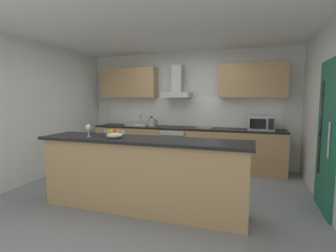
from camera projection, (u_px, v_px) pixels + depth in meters
The scene contains 19 objects.
ground at pixel (160, 191), 4.32m from camera, with size 5.81×4.84×0.02m, color gray.
ceiling at pixel (159, 30), 4.04m from camera, with size 5.81×4.84×0.02m, color white.
wall_back at pixel (189, 109), 6.05m from camera, with size 5.81×0.12×2.60m, color silver.
wall_left at pixel (39, 111), 4.95m from camera, with size 0.12×4.84×2.60m, color silver.
wall_right at pixel (334, 116), 3.41m from camera, with size 0.12×4.84×2.60m, color silver.
backsplash_tile at pixel (188, 112), 5.99m from camera, with size 4.09×0.02×0.66m, color white.
counter_back at pixel (184, 147), 5.78m from camera, with size 4.23×0.60×0.90m.
counter_island at pixel (142, 174), 3.52m from camera, with size 2.91×0.64×1.00m.
upper_cabinets at pixel (186, 82), 5.77m from camera, with size 4.18×0.32×0.70m.
side_door at pixel (327, 137), 3.43m from camera, with size 0.08×0.85×2.05m.
oven at pixel (175, 146), 5.82m from camera, with size 0.60×0.62×0.80m.
refrigerator at pixel (120, 145), 6.25m from camera, with size 0.58×0.60×0.85m.
microwave at pixel (261, 123), 5.16m from camera, with size 0.50×0.38×0.30m.
sink at pixel (139, 125), 6.06m from camera, with size 0.50×0.40×0.26m.
kettle at pixel (152, 122), 5.90m from camera, with size 0.29×0.15×0.24m.
range_hood at pixel (177, 88), 5.80m from camera, with size 0.62×0.45×0.72m.
wine_glass at pixel (88, 128), 3.61m from camera, with size 0.08×0.08×0.18m.
fruit_bowl at pixel (114, 135), 3.52m from camera, with size 0.22×0.22×0.13m.
chopping_board at pixel (205, 128), 5.54m from camera, with size 0.34×0.22×0.02m, color tan.
Camera 1 is at (1.45, -3.92, 1.53)m, focal length 27.52 mm.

